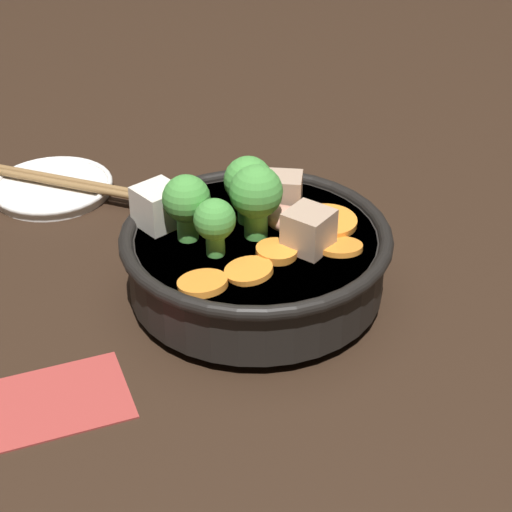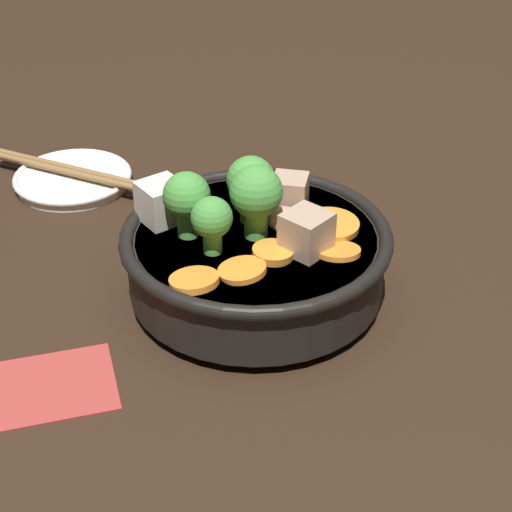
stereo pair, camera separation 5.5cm
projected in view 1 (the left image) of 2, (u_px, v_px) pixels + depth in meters
name	position (u px, v px, depth m)	size (l,w,h in m)	color
ground_plane	(256.00, 295.00, 0.73)	(3.00, 3.00, 0.00)	black
stirfry_bowl	(255.00, 251.00, 0.71)	(0.22, 0.22, 0.12)	black
side_saucer	(53.00, 187.00, 0.88)	(0.12, 0.12, 0.01)	white
napkin	(52.00, 401.00, 0.62)	(0.12, 0.09, 0.00)	#A33833
chopsticks_pair	(51.00, 179.00, 0.87)	(0.17, 0.13, 0.01)	olive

